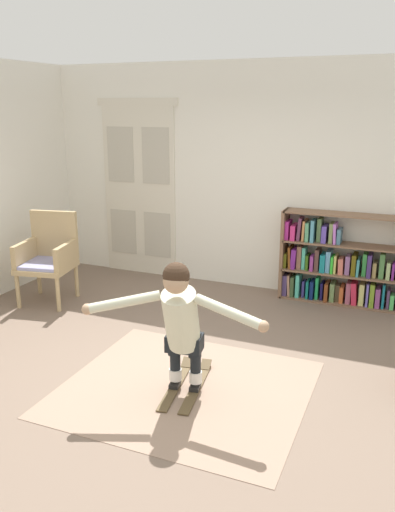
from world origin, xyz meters
TOP-DOWN VIEW (x-y plane):
  - ground_plane at (0.00, 0.00)m, footprint 7.20×7.20m
  - back_wall at (0.00, 2.60)m, footprint 6.00×0.10m
  - double_door at (-1.73, 2.54)m, footprint 1.22×0.05m
  - rug at (0.19, -0.23)m, footprint 2.06×1.85m
  - bookshelf at (1.08, 2.39)m, footprint 1.57×0.30m
  - wicker_chair at (-2.23, 1.09)m, footprint 0.70×0.70m
  - skis_pair at (0.19, -0.20)m, footprint 0.40×0.89m
  - person_skier at (0.21, -0.36)m, footprint 1.47×0.66m

SIDE VIEW (x-z plane):
  - ground_plane at x=0.00m, z-range 0.00..0.00m
  - rug at x=0.19m, z-range 0.00..0.01m
  - skis_pair at x=0.19m, z-range -0.01..0.06m
  - bookshelf at x=1.08m, z-range -0.09..1.03m
  - wicker_chair at x=-2.23m, z-range 0.03..1.13m
  - person_skier at x=0.21m, z-range 0.15..1.28m
  - double_door at x=-1.73m, z-range 0.01..2.46m
  - back_wall at x=0.00m, z-range 0.00..2.90m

